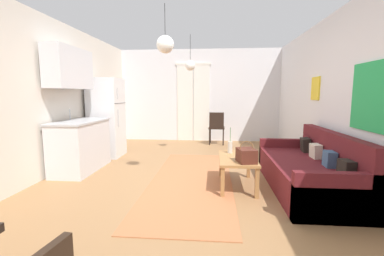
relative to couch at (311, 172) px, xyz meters
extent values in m
cube|color=#996D44|center=(-1.81, -0.03, -0.31)|extent=(5.10, 8.22, 0.10)
cube|color=silver|center=(-1.81, 3.83, 1.04)|extent=(4.70, 0.10, 2.60)
cube|color=white|center=(-2.22, 3.77, 0.82)|extent=(0.45, 0.02, 2.16)
cube|color=white|center=(-1.74, 3.77, 0.82)|extent=(0.45, 0.02, 2.16)
cube|color=white|center=(-1.98, 3.76, 1.93)|extent=(1.00, 0.03, 0.06)
cube|color=silver|center=(0.50, -0.03, 1.04)|extent=(0.10, 7.82, 2.60)
cube|color=green|center=(0.43, -0.57, 1.06)|extent=(0.02, 0.92, 0.80)
cube|color=yellow|center=(0.43, 1.19, 1.19)|extent=(0.02, 0.36, 0.41)
cube|color=silver|center=(-4.11, -0.03, 1.04)|extent=(0.10, 7.82, 2.60)
cube|color=black|center=(-4.05, 0.53, 1.47)|extent=(0.02, 0.32, 0.40)
cube|color=#B26B42|center=(-1.71, 0.22, -0.26)|extent=(1.23, 3.35, 0.01)
cube|color=#5B191E|center=(-0.09, 0.00, -0.06)|extent=(0.91, 2.10, 0.40)
cube|color=#5B191E|center=(0.29, 0.00, 0.15)|extent=(0.15, 2.10, 0.82)
cube|color=#5B191E|center=(-0.09, -0.99, 0.02)|extent=(0.91, 0.11, 0.55)
cube|color=#5B191E|center=(-0.09, 0.99, 0.02)|extent=(0.91, 0.11, 0.55)
cube|color=black|center=(0.14, -0.66, 0.24)|extent=(0.14, 0.21, 0.20)
cube|color=#3D5B7F|center=(0.14, -0.23, 0.24)|extent=(0.14, 0.21, 0.21)
cube|color=beige|center=(0.14, 0.24, 0.25)|extent=(0.14, 0.21, 0.21)
cube|color=black|center=(0.14, 0.66, 0.25)|extent=(0.16, 0.24, 0.24)
cube|color=#A87542|center=(-1.03, 0.04, 0.16)|extent=(0.52, 0.93, 0.04)
cube|color=#A87542|center=(-1.25, -0.39, -0.06)|extent=(0.05, 0.05, 0.40)
cube|color=#A87542|center=(-0.81, -0.39, -0.06)|extent=(0.05, 0.05, 0.40)
cube|color=#A87542|center=(-1.25, 0.46, -0.06)|extent=(0.05, 0.05, 0.40)
cube|color=#A87542|center=(-0.81, 0.46, -0.06)|extent=(0.05, 0.05, 0.40)
cylinder|color=beige|center=(-1.12, 0.30, 0.27)|extent=(0.07, 0.07, 0.18)
cylinder|color=#477F42|center=(-1.12, 0.30, 0.47)|extent=(0.01, 0.01, 0.22)
cube|color=#512319|center=(-0.93, -0.24, 0.27)|extent=(0.28, 0.32, 0.18)
torus|color=brown|center=(-0.93, -0.24, 0.38)|extent=(0.18, 0.01, 0.18)
cube|color=white|center=(-3.68, 1.70, 0.58)|extent=(0.62, 0.65, 1.68)
cube|color=#4C4C51|center=(-3.37, 1.70, 0.90)|extent=(0.01, 0.63, 0.01)
cylinder|color=#B7BABF|center=(-3.36, 1.53, 1.10)|extent=(0.02, 0.02, 0.24)
cylinder|color=#B7BABF|center=(-3.36, 1.53, 0.59)|extent=(0.02, 0.02, 0.37)
cube|color=silver|center=(-3.71, 0.62, 0.17)|extent=(0.57, 1.19, 0.86)
cube|color=#B7BABF|center=(-3.71, 0.62, 0.61)|extent=(0.60, 1.22, 0.03)
cube|color=#999BA0|center=(-3.71, 0.73, 0.57)|extent=(0.36, 0.40, 0.10)
cylinder|color=#B7BABF|center=(-3.94, 0.73, 0.73)|extent=(0.02, 0.02, 0.20)
cube|color=silver|center=(-3.84, 0.62, 1.52)|extent=(0.32, 1.07, 0.69)
cylinder|color=black|center=(-1.12, 3.43, -0.04)|extent=(0.03, 0.03, 0.43)
cylinder|color=black|center=(-1.48, 3.44, -0.04)|extent=(0.03, 0.03, 0.43)
cylinder|color=black|center=(-1.13, 3.09, -0.04)|extent=(0.03, 0.03, 0.43)
cylinder|color=black|center=(-1.49, 3.11, -0.04)|extent=(0.03, 0.03, 0.43)
cube|color=black|center=(-1.30, 3.27, 0.18)|extent=(0.44, 0.42, 0.04)
cube|color=black|center=(-1.31, 3.09, 0.40)|extent=(0.38, 0.05, 0.42)
cylinder|color=black|center=(-2.07, 0.06, 2.13)|extent=(0.01, 0.01, 0.43)
sphere|color=white|center=(-2.07, 0.06, 1.78)|extent=(0.25, 0.25, 0.25)
cylinder|color=black|center=(-1.90, 1.97, 2.07)|extent=(0.01, 0.01, 0.54)
sphere|color=white|center=(-1.90, 1.97, 1.69)|extent=(0.22, 0.22, 0.22)
camera|label=1|loc=(-1.37, -3.69, 1.09)|focal=24.27mm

